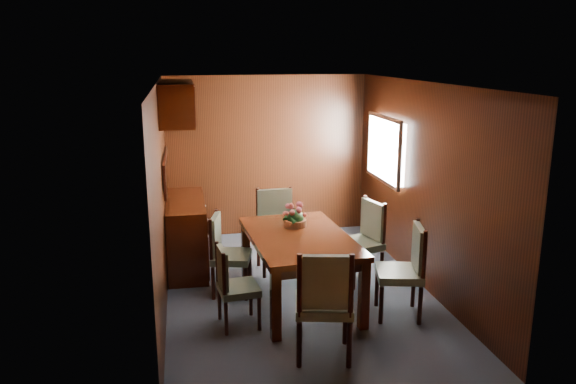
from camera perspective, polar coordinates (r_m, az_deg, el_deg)
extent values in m
plane|color=#37404C|center=(6.70, 0.94, -9.93)|extent=(4.50, 4.50, 0.00)
cube|color=black|center=(6.19, -12.74, -0.56)|extent=(0.02, 4.50, 2.40)
cube|color=black|center=(6.77, 13.51, 0.65)|extent=(0.02, 4.50, 2.40)
cube|color=black|center=(8.48, -2.13, 3.69)|extent=(3.00, 0.02, 2.40)
cube|color=black|center=(4.23, 7.27, -7.18)|extent=(3.00, 0.02, 2.40)
cube|color=black|center=(6.13, 1.03, 11.01)|extent=(3.00, 4.50, 0.02)
cube|color=white|center=(7.71, 10.15, 4.32)|extent=(0.14, 1.10, 0.80)
cube|color=#B2B2B7|center=(7.69, 9.66, 4.31)|extent=(0.04, 1.20, 0.90)
cube|color=black|center=(7.15, -12.32, 2.06)|extent=(0.03, 1.36, 0.41)
cube|color=silver|center=(7.14, -12.17, 2.07)|extent=(0.01, 1.30, 0.35)
cube|color=black|center=(7.02, -11.28, 8.93)|extent=(0.40, 1.40, 0.50)
cube|color=black|center=(7.36, -10.27, -4.20)|extent=(0.48, 1.40, 0.90)
cube|color=black|center=(5.49, -1.27, -11.45)|extent=(0.10, 0.10, 0.72)
cube|color=black|center=(5.75, 7.71, -10.35)|extent=(0.10, 0.10, 0.72)
cube|color=black|center=(6.88, -4.31, -6.08)|extent=(0.10, 0.10, 0.72)
cube|color=black|center=(7.09, 2.96, -5.44)|extent=(0.10, 0.10, 0.72)
cube|color=black|center=(6.17, 1.14, -5.42)|extent=(1.03, 1.61, 0.10)
cube|color=black|center=(6.14, 1.15, -4.68)|extent=(1.16, 1.74, 0.06)
cylinder|color=black|center=(6.00, -6.97, -11.23)|extent=(0.04, 0.04, 0.34)
cylinder|color=black|center=(5.69, -6.30, -12.70)|extent=(0.04, 0.04, 0.34)
cylinder|color=black|center=(6.06, -3.79, -10.88)|extent=(0.04, 0.04, 0.34)
cylinder|color=black|center=(5.75, -2.94, -12.31)|extent=(0.04, 0.04, 0.34)
cube|color=#56674E|center=(5.78, -5.05, -9.75)|extent=(0.43, 0.45, 0.07)
cylinder|color=black|center=(5.82, -7.19, -7.18)|extent=(0.04, 0.04, 0.46)
cylinder|color=black|center=(5.50, -6.52, -8.47)|extent=(0.04, 0.04, 0.46)
cube|color=#56674E|center=(5.66, -6.69, -7.62)|extent=(0.10, 0.38, 0.39)
cylinder|color=black|center=(6.81, -7.02, -7.91)|extent=(0.04, 0.04, 0.38)
cylinder|color=black|center=(6.45, -7.61, -9.20)|extent=(0.04, 0.04, 0.38)
cylinder|color=black|center=(6.76, -3.89, -8.01)|extent=(0.04, 0.04, 0.38)
cylinder|color=black|center=(6.40, -4.30, -9.32)|extent=(0.04, 0.04, 0.38)
cube|color=#56674E|center=(6.51, -5.76, -6.58)|extent=(0.52, 0.54, 0.08)
cylinder|color=black|center=(6.64, -7.24, -3.88)|extent=(0.04, 0.04, 0.51)
cylinder|color=black|center=(6.28, -7.85, -4.98)|extent=(0.04, 0.04, 0.51)
cube|color=#56674E|center=(6.45, -7.37, -4.26)|extent=(0.15, 0.41, 0.43)
cylinder|color=black|center=(6.00, 13.27, -11.21)|extent=(0.05, 0.05, 0.41)
cylinder|color=black|center=(6.37, 12.60, -9.62)|extent=(0.05, 0.05, 0.41)
cylinder|color=black|center=(5.94, 9.44, -11.27)|extent=(0.05, 0.05, 0.41)
cylinder|color=black|center=(6.32, 9.01, -9.66)|extent=(0.05, 0.05, 0.41)
cube|color=#56674E|center=(6.05, 11.20, -8.13)|extent=(0.56, 0.57, 0.08)
cylinder|color=black|center=(5.80, 13.67, -6.40)|extent=(0.05, 0.05, 0.54)
cylinder|color=black|center=(6.18, 12.96, -5.06)|extent=(0.05, 0.05, 0.54)
cube|color=#56674E|center=(5.98, 13.12, -5.52)|extent=(0.16, 0.44, 0.46)
cylinder|color=black|center=(6.89, 9.49, -7.62)|extent=(0.05, 0.05, 0.40)
cylinder|color=black|center=(7.21, 7.59, -6.56)|extent=(0.05, 0.05, 0.40)
cylinder|color=black|center=(6.69, 6.70, -8.22)|extent=(0.05, 0.05, 0.40)
cylinder|color=black|center=(7.01, 4.88, -7.09)|extent=(0.05, 0.05, 0.40)
cube|color=#56674E|center=(6.86, 7.23, -5.31)|extent=(0.56, 0.58, 0.08)
cylinder|color=black|center=(6.72, 9.74, -3.38)|extent=(0.05, 0.05, 0.54)
cylinder|color=black|center=(7.05, 7.80, -2.49)|extent=(0.05, 0.05, 0.54)
cube|color=#56674E|center=(6.87, 8.61, -2.78)|extent=(0.17, 0.44, 0.45)
cylinder|color=black|center=(5.13, 1.14, -15.27)|extent=(0.05, 0.05, 0.43)
cylinder|color=black|center=(5.15, 6.25, -15.22)|extent=(0.05, 0.05, 0.43)
cylinder|color=black|center=(5.50, 1.13, -13.12)|extent=(0.05, 0.05, 0.43)
cylinder|color=black|center=(5.52, 5.85, -13.09)|extent=(0.05, 0.05, 0.43)
cube|color=#56674E|center=(5.19, 3.64, -11.41)|extent=(0.60, 0.58, 0.09)
cylinder|color=black|center=(4.86, 1.18, -9.48)|extent=(0.05, 0.05, 0.57)
cylinder|color=black|center=(4.89, 6.44, -9.46)|extent=(0.05, 0.05, 0.57)
cube|color=#56674E|center=(4.88, 3.80, -9.14)|extent=(0.47, 0.16, 0.49)
cylinder|color=black|center=(7.44, 0.27, -5.71)|extent=(0.05, 0.05, 0.42)
cylinder|color=black|center=(7.36, -3.02, -5.95)|extent=(0.05, 0.05, 0.42)
cylinder|color=black|center=(7.06, 1.03, -6.80)|extent=(0.05, 0.05, 0.42)
cylinder|color=black|center=(6.98, -2.43, -7.08)|extent=(0.05, 0.05, 0.42)
cube|color=#56674E|center=(7.12, -1.04, -4.30)|extent=(0.51, 0.49, 0.09)
cylinder|color=black|center=(7.28, 0.26, -1.56)|extent=(0.05, 0.05, 0.56)
cylinder|color=black|center=(7.20, -3.09, -1.77)|extent=(0.05, 0.05, 0.56)
cube|color=#56674E|center=(7.21, -1.37, -1.55)|extent=(0.45, 0.08, 0.47)
cylinder|color=#A35C31|center=(6.43, 0.73, -3.16)|extent=(0.26, 0.26, 0.08)
sphere|color=#17471B|center=(6.41, 0.74, -2.65)|extent=(0.20, 0.20, 0.20)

